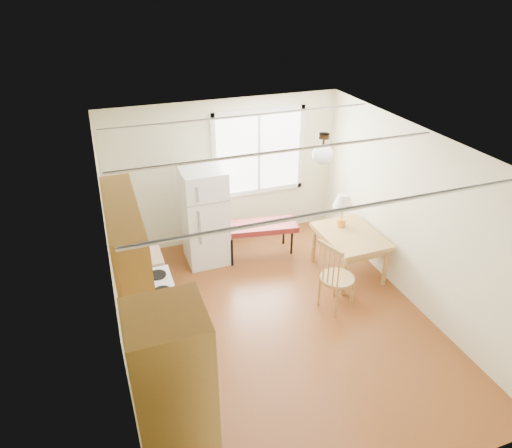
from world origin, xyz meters
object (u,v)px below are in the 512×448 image
refrigerator (205,216)px  bench (259,228)px  dining_table (350,240)px  chair (333,273)px

refrigerator → bench: bearing=-10.7°
refrigerator → dining_table: size_ratio=1.42×
dining_table → chair: size_ratio=1.04×
refrigerator → dining_table: bearing=-30.0°
bench → dining_table: bearing=-31.2°
dining_table → chair: 1.02m
bench → dining_table: (1.15, -0.98, 0.09)m
bench → chair: chair is taller
dining_table → refrigerator: bearing=149.8°
refrigerator → chair: refrigerator is taller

